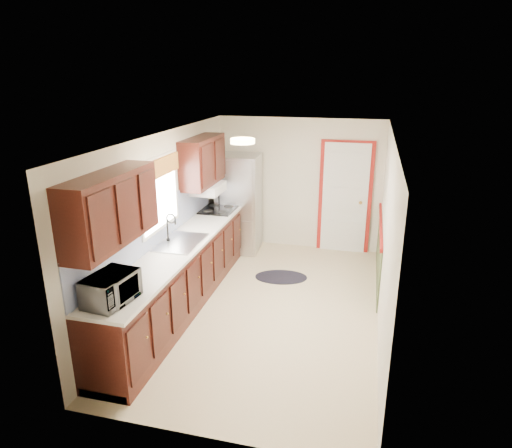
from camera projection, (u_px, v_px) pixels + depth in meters
The scene contains 8 objects.
room_shell at pixel (269, 227), 6.07m from camera, with size 3.20×5.20×2.52m.
kitchen_run at pixel (176, 254), 6.21m from camera, with size 0.63×4.00×2.20m.
back_wall_trim at pixel (352, 209), 7.97m from camera, with size 1.12×2.30×2.08m.
ceiling_fixture at pixel (243, 141), 5.59m from camera, with size 0.30×0.30×0.06m, color #FFD88C.
microwave at pixel (110, 286), 4.58m from camera, with size 0.55×0.30×0.37m, color white.
refrigerator at pixel (239, 203), 8.29m from camera, with size 0.78×0.76×1.78m.
rug at pixel (281, 277), 7.38m from camera, with size 0.84×0.54×0.01m, color black.
cooktop at pixel (218, 209), 7.71m from camera, with size 0.55×0.65×0.02m, color black.
Camera 1 is at (1.23, -5.61, 3.17)m, focal length 32.00 mm.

